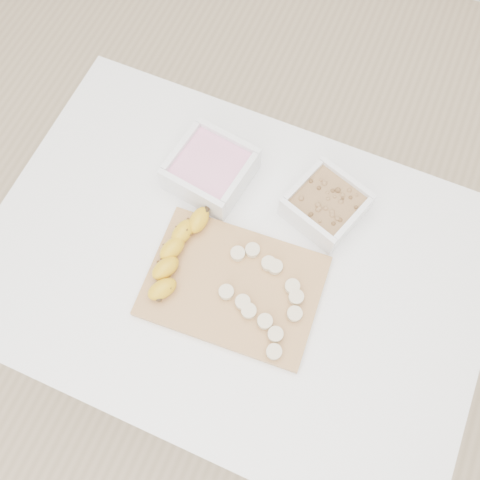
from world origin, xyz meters
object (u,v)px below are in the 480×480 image
at_px(banana, 176,255).
at_px(table, 235,279).
at_px(bowl_granola, 326,205).
at_px(bowl_yogurt, 211,169).
at_px(cutting_board, 233,286).

bearing_deg(banana, table, 31.87).
height_order(table, banana, banana).
bearing_deg(bowl_granola, banana, -136.97).
xyz_separation_m(bowl_yogurt, cutting_board, (0.14, -0.20, -0.03)).
xyz_separation_m(table, cutting_board, (0.02, -0.04, 0.10)).
height_order(table, cutting_board, cutting_board).
relative_size(bowl_yogurt, cutting_board, 0.52).
distance_m(bowl_yogurt, cutting_board, 0.25).
bearing_deg(table, banana, -160.92).
relative_size(table, bowl_yogurt, 5.78).
bearing_deg(cutting_board, table, 112.05).
bearing_deg(table, bowl_yogurt, 127.37).
xyz_separation_m(table, banana, (-0.11, -0.04, 0.13)).
distance_m(bowl_granola, banana, 0.32).
xyz_separation_m(bowl_yogurt, bowl_granola, (0.25, 0.02, -0.00)).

